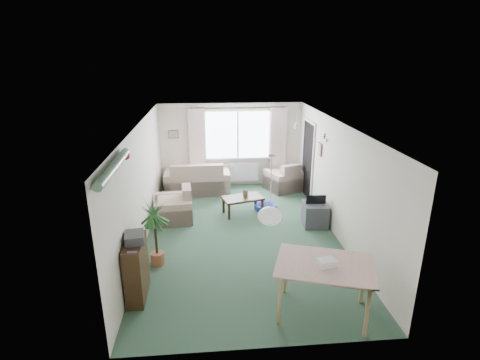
{
  "coord_description": "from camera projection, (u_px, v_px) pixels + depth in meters",
  "views": [
    {
      "loc": [
        -0.68,
        -7.18,
        3.72
      ],
      "look_at": [
        0.0,
        0.3,
        1.15
      ],
      "focal_mm": 28.0,
      "sensor_mm": 36.0,
      "label": 1
    }
  ],
  "objects": [
    {
      "name": "ground",
      "position": [
        241.0,
        235.0,
        8.03
      ],
      "size": [
        6.5,
        6.5,
        0.0
      ],
      "primitive_type": "plane",
      "color": "#2C4A36"
    },
    {
      "name": "window",
      "position": [
        238.0,
        135.0,
        10.6
      ],
      "size": [
        1.8,
        0.03,
        1.3
      ],
      "primitive_type": "cube",
      "color": "white"
    },
    {
      "name": "curtain_rod",
      "position": [
        238.0,
        108.0,
        10.27
      ],
      "size": [
        2.6,
        0.03,
        0.03
      ],
      "primitive_type": "cube",
      "color": "black"
    },
    {
      "name": "curtain_left",
      "position": [
        197.0,
        144.0,
        10.48
      ],
      "size": [
        0.45,
        0.08,
        2.0
      ],
      "primitive_type": "cube",
      "color": "beige"
    },
    {
      "name": "curtain_right",
      "position": [
        278.0,
        143.0,
        10.68
      ],
      "size": [
        0.45,
        0.08,
        2.0
      ],
      "primitive_type": "cube",
      "color": "beige"
    },
    {
      "name": "radiator",
      "position": [
        238.0,
        172.0,
        10.92
      ],
      "size": [
        1.2,
        0.1,
        0.55
      ],
      "primitive_type": "cube",
      "color": "white"
    },
    {
      "name": "doorway",
      "position": [
        308.0,
        160.0,
        9.94
      ],
      "size": [
        0.03,
        0.95,
        2.0
      ],
      "primitive_type": "cube",
      "color": "black"
    },
    {
      "name": "pendant_lamp",
      "position": [
        270.0,
        216.0,
        5.4
      ],
      "size": [
        0.36,
        0.36,
        0.36
      ],
      "primitive_type": "sphere",
      "color": "white"
    },
    {
      "name": "tinsel_garland",
      "position": [
        114.0,
        167.0,
        4.96
      ],
      "size": [
        1.6,
        1.6,
        0.12
      ],
      "primitive_type": "cylinder",
      "color": "#196626"
    },
    {
      "name": "bauble_cluster_a",
      "position": [
        296.0,
        124.0,
        8.27
      ],
      "size": [
        0.2,
        0.2,
        0.2
      ],
      "primitive_type": "sphere",
      "color": "silver"
    },
    {
      "name": "bauble_cluster_b",
      "position": [
        326.0,
        135.0,
        7.16
      ],
      "size": [
        0.2,
        0.2,
        0.2
      ],
      "primitive_type": "sphere",
      "color": "silver"
    },
    {
      "name": "wall_picture_back",
      "position": [
        174.0,
        134.0,
        10.43
      ],
      "size": [
        0.28,
        0.03,
        0.22
      ],
      "primitive_type": "cube",
      "color": "brown"
    },
    {
      "name": "wall_picture_right",
      "position": [
        320.0,
        149.0,
        8.82
      ],
      "size": [
        0.03,
        0.24,
        0.3
      ],
      "primitive_type": "cube",
      "color": "brown"
    },
    {
      "name": "sofa",
      "position": [
        197.0,
        177.0,
        10.39
      ],
      "size": [
        1.8,
        0.99,
        0.89
      ],
      "primitive_type": "cube",
      "rotation": [
        0.0,
        0.0,
        3.17
      ],
      "color": "beige",
      "rests_on": "ground"
    },
    {
      "name": "armchair_corner",
      "position": [
        284.0,
        176.0,
        10.59
      ],
      "size": [
        1.16,
        1.13,
        0.81
      ],
      "primitive_type": "cube",
      "rotation": [
        0.0,
        0.0,
        3.52
      ],
      "color": "beige",
      "rests_on": "ground"
    },
    {
      "name": "armchair_left",
      "position": [
        173.0,
        204.0,
        8.66
      ],
      "size": [
        0.92,
        0.96,
        0.8
      ],
      "primitive_type": "cube",
      "rotation": [
        0.0,
        0.0,
        -1.48
      ],
      "color": "#BDA68F",
      "rests_on": "ground"
    },
    {
      "name": "coffee_table",
      "position": [
        243.0,
        205.0,
        9.04
      ],
      "size": [
        1.05,
        0.75,
        0.42
      ],
      "primitive_type": "cube",
      "rotation": [
        0.0,
        0.0,
        0.26
      ],
      "color": "black",
      "rests_on": "ground"
    },
    {
      "name": "photo_frame",
      "position": [
        246.0,
        193.0,
        8.99
      ],
      "size": [
        0.12,
        0.04,
        0.16
      ],
      "primitive_type": "cube",
      "rotation": [
        0.0,
        0.0,
        -0.13
      ],
      "color": "brown",
      "rests_on": "coffee_table"
    },
    {
      "name": "bookshelf",
      "position": [
        137.0,
        269.0,
        5.89
      ],
      "size": [
        0.27,
        0.8,
        0.97
      ],
      "primitive_type": "cube",
      "rotation": [
        0.0,
        0.0,
        0.01
      ],
      "color": "black",
      "rests_on": "ground"
    },
    {
      "name": "hifi_box",
      "position": [
        134.0,
        238.0,
        5.71
      ],
      "size": [
        0.33,
        0.39,
        0.14
      ],
      "primitive_type": "cube",
      "rotation": [
        0.0,
        0.0,
        0.15
      ],
      "color": "#38373C",
      "rests_on": "bookshelf"
    },
    {
      "name": "houseplant",
      "position": [
        155.0,
        234.0,
        6.73
      ],
      "size": [
        0.54,
        0.54,
        1.25
      ],
      "primitive_type": "cylinder",
      "rotation": [
        0.0,
        0.0,
        0.02
      ],
      "color": "#1A4C1E",
      "rests_on": "ground"
    },
    {
      "name": "dining_table",
      "position": [
        323.0,
        289.0,
        5.53
      ],
      "size": [
        1.5,
        1.23,
        0.81
      ],
      "primitive_type": "cube",
      "rotation": [
        0.0,
        0.0,
        -0.32
      ],
      "color": "#A5755A",
      "rests_on": "ground"
    },
    {
      "name": "gift_box",
      "position": [
        327.0,
        263.0,
        5.34
      ],
      "size": [
        0.28,
        0.23,
        0.12
      ],
      "primitive_type": "cube",
      "rotation": [
        0.0,
        0.0,
        0.2
      ],
      "color": "white",
      "rests_on": "dining_table"
    },
    {
      "name": "tv_cube",
      "position": [
        315.0,
        214.0,
        8.42
      ],
      "size": [
        0.56,
        0.61,
        0.52
      ],
      "primitive_type": "cube",
      "rotation": [
        0.0,
        0.0,
        -0.07
      ],
      "color": "#37373C",
      "rests_on": "ground"
    },
    {
      "name": "pet_bed",
      "position": [
        265.0,
        206.0,
        9.37
      ],
      "size": [
        0.57,
        0.57,
        0.11
      ],
      "primitive_type": "cylinder",
      "rotation": [
        0.0,
        0.0,
        -0.03
      ],
      "color": "navy",
      "rests_on": "ground"
    }
  ]
}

